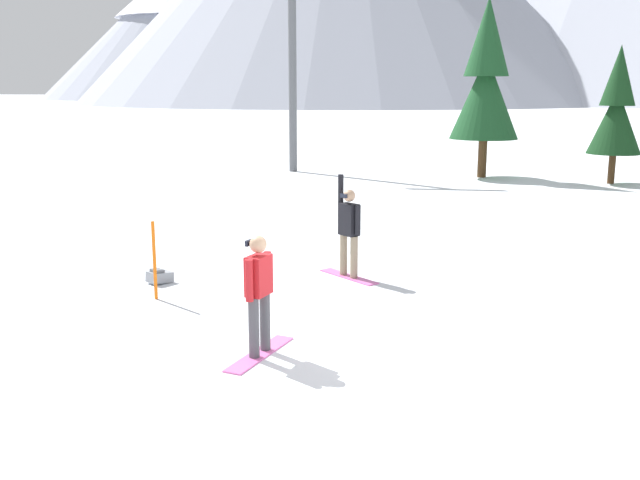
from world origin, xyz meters
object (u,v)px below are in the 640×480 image
object	(u,v)px
trail_marker_pole	(154,261)
pine_tree_short	(486,81)
ski_lift_tower	(292,42)
snowboarder_midground	(349,230)
pine_tree_slender	(617,109)
backpack_grey	(160,276)
snowboarder_foreground	(259,293)

from	to	relation	value
trail_marker_pole	pine_tree_short	distance (m)	20.76
pine_tree_short	ski_lift_tower	world-z (taller)	ski_lift_tower
pine_tree_short	snowboarder_midground	bearing A→B (deg)	-102.81
pine_tree_slender	pine_tree_short	distance (m)	5.21
backpack_grey	pine_tree_slender	world-z (taller)	pine_tree_slender
snowboarder_foreground	ski_lift_tower	size ratio (longest dim) A/B	0.17
trail_marker_pole	backpack_grey	bearing A→B (deg)	107.05
ski_lift_tower	snowboarder_foreground	bearing A→B (deg)	-81.08
pine_tree_slender	trail_marker_pole	bearing A→B (deg)	-124.14
pine_tree_slender	ski_lift_tower	bearing A→B (deg)	169.28
backpack_grey	pine_tree_slender	distance (m)	21.00
trail_marker_pole	pine_tree_slender	world-z (taller)	pine_tree_slender
pine_tree_slender	ski_lift_tower	xyz separation A→B (m)	(-13.18, 2.50, 2.79)
snowboarder_foreground	pine_tree_short	size ratio (longest dim) A/B	0.23
trail_marker_pole	snowboarder_midground	bearing A→B (deg)	31.41
snowboarder_midground	trail_marker_pole	size ratio (longest dim) A/B	1.44
snowboarder_foreground	ski_lift_tower	distance (m)	23.49
trail_marker_pole	pine_tree_slender	bearing A→B (deg)	55.86
snowboarder_midground	trail_marker_pole	bearing A→B (deg)	-148.59
snowboarder_midground	pine_tree_slender	xyz separation A→B (m)	(8.81, 15.80, 1.94)
backpack_grey	pine_tree_short	world-z (taller)	pine_tree_short
pine_tree_slender	ski_lift_tower	distance (m)	13.70
pine_tree_short	ski_lift_tower	bearing A→B (deg)	172.55
backpack_grey	pine_tree_short	bearing A→B (deg)	67.58
backpack_grey	snowboarder_foreground	bearing A→B (deg)	-51.54
backpack_grey	ski_lift_tower	bearing A→B (deg)	92.39
snowboarder_foreground	pine_tree_short	bearing A→B (deg)	77.68
snowboarder_foreground	pine_tree_slender	xyz separation A→B (m)	(9.62, 20.22, 2.00)
snowboarder_midground	pine_tree_slender	bearing A→B (deg)	60.87
backpack_grey	pine_tree_slender	xyz separation A→B (m)	(12.38, 16.74, 2.77)
snowboarder_foreground	pine_tree_short	world-z (taller)	pine_tree_short
pine_tree_slender	backpack_grey	bearing A→B (deg)	-126.49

